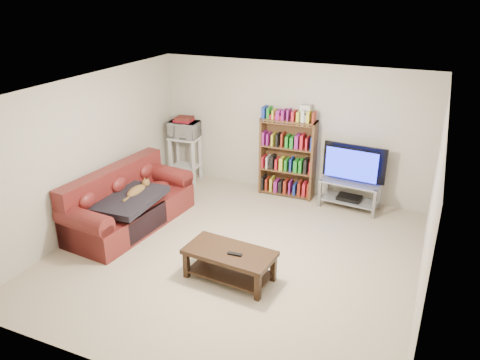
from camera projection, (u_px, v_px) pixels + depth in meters
The scene contains 19 objects.
floor at pixel (235, 254), 6.82m from camera, with size 5.00×5.00×0.00m, color #C9B696.
ceiling at pixel (235, 90), 5.88m from camera, with size 5.00×5.00×0.00m, color white.
wall_back at pixel (291, 129), 8.47m from camera, with size 5.00×5.00×0.00m, color beige.
wall_front at pixel (124, 276), 4.24m from camera, with size 5.00×5.00×0.00m, color beige.
wall_left at pixel (88, 154), 7.26m from camera, with size 5.00×5.00×0.00m, color beige.
wall_right at pixel (431, 211), 5.44m from camera, with size 5.00×5.00×0.00m, color beige.
sofa at pixel (127, 206), 7.54m from camera, with size 1.15×2.27×0.94m.
blanket at pixel (128, 199), 7.25m from camera, with size 0.85×1.10×0.10m, color black.
cat at pixel (136, 191), 7.39m from camera, with size 0.24×0.60×0.18m, color brown, non-canonical shape.
coffee_table at pixel (230, 259), 6.14m from camera, with size 1.22×0.68×0.43m.
remote at pixel (235, 254), 6.00m from camera, with size 0.19×0.05×0.02m, color black.
tv_stand at pixel (350, 190), 8.09m from camera, with size 1.04×0.54×0.50m.
television at pixel (353, 164), 7.90m from camera, with size 1.08×0.14×0.62m, color black.
dvd_player at pixel (349, 198), 8.15m from camera, with size 0.40×0.28×0.06m, color black.
bookshelf at pixel (288, 157), 8.46m from camera, with size 1.00×0.33×1.44m.
shelf_clutter at pixel (295, 114), 8.12m from camera, with size 0.73×0.23×0.28m.
microwave_stand at pixel (185, 153), 9.15m from camera, with size 0.59×0.45×0.90m.
microwave at pixel (184, 129), 8.96m from camera, with size 0.56×0.38×0.31m, color silver.
game_boxes at pixel (184, 120), 8.89m from camera, with size 0.33×0.29×0.05m, color maroon.
Camera 1 is at (2.38, -5.36, 3.65)m, focal length 35.00 mm.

